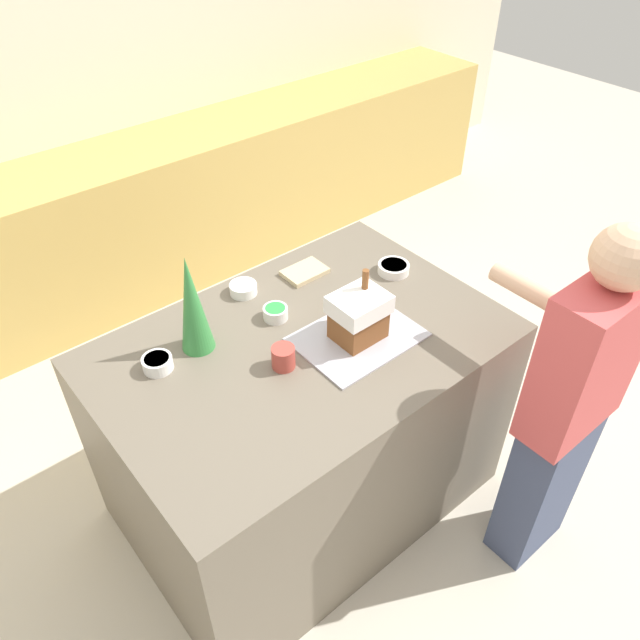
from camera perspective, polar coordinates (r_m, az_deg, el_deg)
ground_plane at (r=2.96m, az=-1.34°, el=-15.41°), size 12.00×12.00×0.00m
wall_back at (r=3.91m, az=-24.17°, el=19.75°), size 8.00×0.05×2.60m
back_cabinet_block at (r=3.96m, az=-19.32°, el=7.40°), size 6.00×0.60×0.91m
kitchen_island at (r=2.60m, az=-1.50°, el=-9.62°), size 1.48×0.99×0.92m
baking_tray at (r=2.29m, az=3.46°, el=-1.56°), size 0.44×0.33×0.01m
gingerbread_house at (r=2.23m, az=3.56°, el=0.41°), size 0.20×0.16×0.26m
decorative_tree at (r=2.17m, az=-11.62°, el=1.41°), size 0.12×0.12×0.39m
candy_bowl_behind_tray at (r=2.37m, az=-4.09°, el=0.70°), size 0.09×0.09×0.05m
candy_bowl_center_rear at (r=2.22m, az=-14.65°, el=-3.80°), size 0.11×0.11×0.05m
candy_bowl_near_tray_left at (r=2.50m, az=-7.03°, el=2.90°), size 0.11×0.11×0.04m
candy_bowl_front_corner at (r=2.62m, az=6.74°, el=4.77°), size 0.13×0.13×0.04m
cookbook at (r=2.60m, az=-1.41°, el=4.43°), size 0.18×0.12×0.02m
mug at (r=2.15m, az=-3.37°, el=-3.42°), size 0.08×0.08×0.08m
person at (r=2.37m, az=21.68°, el=-7.65°), size 0.40×0.51×1.54m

